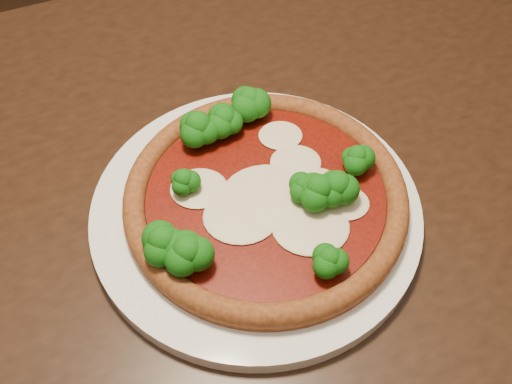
{
  "coord_description": "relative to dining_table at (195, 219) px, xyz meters",
  "views": [
    {
      "loc": [
        0.12,
        -0.23,
        1.25
      ],
      "look_at": [
        0.14,
        0.13,
        0.79
      ],
      "focal_mm": 40.0,
      "sensor_mm": 36.0,
      "label": 1
    }
  ],
  "objects": [
    {
      "name": "pizza",
      "position": [
        0.08,
        -0.06,
        0.13
      ],
      "size": [
        0.3,
        0.3,
        0.06
      ],
      "rotation": [
        0.0,
        0.0,
        -0.35
      ],
      "color": "brown",
      "rests_on": "plate"
    },
    {
      "name": "dining_table",
      "position": [
        0.0,
        0.0,
        0.0
      ],
      "size": [
        1.46,
        1.19,
        0.75
      ],
      "rotation": [
        0.0,
        0.0,
        0.36
      ],
      "color": "black",
      "rests_on": "floor"
    },
    {
      "name": "plate",
      "position": [
        0.07,
        -0.07,
        0.1
      ],
      "size": [
        0.35,
        0.35,
        0.02
      ],
      "primitive_type": "cylinder",
      "color": "silver",
      "rests_on": "dining_table"
    }
  ]
}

